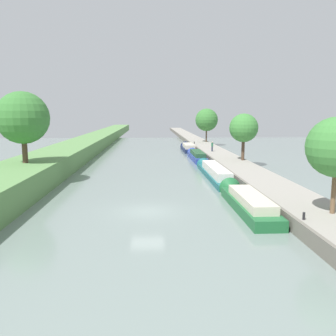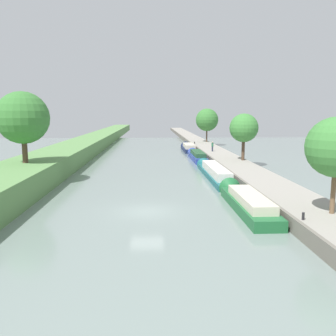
% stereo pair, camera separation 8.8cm
% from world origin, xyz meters
% --- Properties ---
extents(ground_plane, '(160.00, 160.00, 0.00)m').
position_xyz_m(ground_plane, '(0.00, 0.00, 0.00)').
color(ground_plane, slate).
extents(right_towpath, '(4.40, 260.00, 0.95)m').
position_xyz_m(right_towpath, '(11.37, 0.00, 0.48)').
color(right_towpath, gray).
rests_on(right_towpath, ground_plane).
extents(stone_quay, '(0.25, 260.00, 1.00)m').
position_xyz_m(stone_quay, '(9.05, 0.00, 0.50)').
color(stone_quay, '#6B665B').
rests_on(stone_quay, ground_plane).
extents(narrowboat_green, '(2.12, 11.39, 2.02)m').
position_xyz_m(narrowboat_green, '(7.65, 0.65, 0.57)').
color(narrowboat_green, '#1E6033').
rests_on(narrowboat_green, ground_plane).
extents(narrowboat_teal, '(1.91, 15.84, 2.07)m').
position_xyz_m(narrowboat_teal, '(7.58, 14.00, 0.59)').
color(narrowboat_teal, '#195B60').
rests_on(narrowboat_teal, ground_plane).
extents(narrowboat_blue, '(1.86, 12.00, 1.90)m').
position_xyz_m(narrowboat_blue, '(7.65, 29.65, 0.59)').
color(narrowboat_blue, '#283D93').
rests_on(narrowboat_blue, ground_plane).
extents(narrowboat_navy, '(2.19, 10.87, 2.14)m').
position_xyz_m(narrowboat_navy, '(7.67, 43.01, 0.57)').
color(narrowboat_navy, '#141E42').
rests_on(narrowboat_navy, ground_plane).
extents(tree_rightbank_midnear, '(3.86, 3.86, 6.33)m').
position_xyz_m(tree_rightbank_midnear, '(12.88, 21.27, 5.32)').
color(tree_rightbank_midnear, '#4C3828').
rests_on(tree_rightbank_midnear, right_towpath).
extents(tree_rightbank_midfar, '(5.03, 5.03, 7.42)m').
position_xyz_m(tree_rightbank_midfar, '(12.85, 52.47, 5.85)').
color(tree_rightbank_midfar, '#4C3828').
rests_on(tree_rightbank_midfar, right_towpath).
extents(tree_leftbank_downstream, '(5.18, 5.18, 7.10)m').
position_xyz_m(tree_leftbank_downstream, '(-12.34, 10.07, 6.84)').
color(tree_leftbank_downstream, '#4C3828').
rests_on(tree_leftbank_downstream, left_grassy_bank).
extents(person_walking, '(0.34, 0.34, 1.66)m').
position_xyz_m(person_walking, '(10.66, 32.56, 1.83)').
color(person_walking, '#282D42').
rests_on(person_walking, right_towpath).
extents(mooring_bollard_near, '(0.16, 0.16, 0.45)m').
position_xyz_m(mooring_bollard_near, '(9.47, -5.56, 1.18)').
color(mooring_bollard_near, black).
rests_on(mooring_bollard_near, right_towpath).
extents(mooring_bollard_far, '(0.16, 0.16, 0.45)m').
position_xyz_m(mooring_bollard_far, '(9.47, 47.24, 1.18)').
color(mooring_bollard_far, black).
rests_on(mooring_bollard_far, right_towpath).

